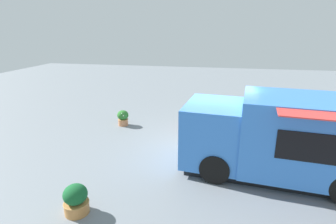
{
  "coord_description": "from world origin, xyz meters",
  "views": [
    {
      "loc": [
        8.67,
        0.14,
        3.96
      ],
      "look_at": [
        0.3,
        -1.53,
        1.27
      ],
      "focal_mm": 28.28,
      "sensor_mm": 36.0,
      "label": 1
    }
  ],
  "objects": [
    {
      "name": "ground_plane",
      "position": [
        0.0,
        0.0,
        0.0
      ],
      "size": [
        40.0,
        40.0,
        0.0
      ],
      "primitive_type": "plane",
      "color": "slate"
    },
    {
      "name": "food_truck",
      "position": [
        1.54,
        1.96,
        1.11
      ],
      "size": [
        3.17,
        5.45,
        2.28
      ],
      "color": "#387CDA",
      "rests_on": "ground_plane"
    },
    {
      "name": "person_customer",
      "position": [
        -1.49,
        -1.04,
        0.35
      ],
      "size": [
        0.7,
        0.75,
        0.87
      ],
      "color": "#6F675A",
      "rests_on": "ground_plane"
    },
    {
      "name": "planter_flowering_near",
      "position": [
        -1.42,
        -3.84,
        0.35
      ],
      "size": [
        0.48,
        0.48,
        0.66
      ],
      "color": "#C07A4F",
      "rests_on": "ground_plane"
    },
    {
      "name": "planter_flowering_far",
      "position": [
        4.16,
        -2.85,
        0.34
      ],
      "size": [
        0.57,
        0.57,
        0.7
      ],
      "color": "#BD7E42",
      "rests_on": "ground_plane"
    }
  ]
}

